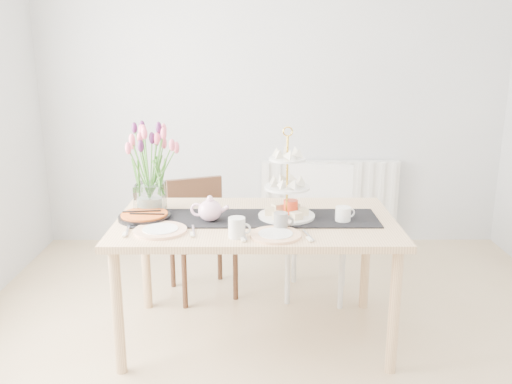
{
  "coord_description": "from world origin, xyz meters",
  "views": [
    {
      "loc": [
        -0.16,
        -2.42,
        1.71
      ],
      "look_at": [
        -0.15,
        0.5,
        0.92
      ],
      "focal_mm": 38.0,
      "sensor_mm": 36.0,
      "label": 1
    }
  ],
  "objects_px": {
    "dining_table": "(256,231)",
    "plate_right": "(276,235)",
    "cake_stand": "(287,195)",
    "tulip_vase": "(148,156)",
    "plate_left": "(160,230)",
    "cream_jug": "(343,214)",
    "chair_brown": "(199,228)",
    "mug_white": "(237,228)",
    "mug_grey": "(281,221)",
    "teapot": "(210,210)",
    "tart_tin": "(144,216)",
    "mug_orange": "(291,209)",
    "chair_white": "(319,220)",
    "radiator": "(329,194)"
  },
  "relations": [
    {
      "from": "tulip_vase",
      "to": "tart_tin",
      "type": "xyz_separation_m",
      "value": [
        -0.01,
        -0.16,
        -0.32
      ]
    },
    {
      "from": "plate_left",
      "to": "radiator",
      "type": "bearing_deg",
      "value": 57.88
    },
    {
      "from": "cake_stand",
      "to": "tart_tin",
      "type": "relative_size",
      "value": 1.62
    },
    {
      "from": "dining_table",
      "to": "cake_stand",
      "type": "distance_m",
      "value": 0.28
    },
    {
      "from": "tulip_vase",
      "to": "plate_left",
      "type": "distance_m",
      "value": 0.52
    },
    {
      "from": "plate_right",
      "to": "mug_grey",
      "type": "bearing_deg",
      "value": 74.24
    },
    {
      "from": "tart_tin",
      "to": "cream_jug",
      "type": "bearing_deg",
      "value": -2.57
    },
    {
      "from": "cream_jug",
      "to": "mug_grey",
      "type": "height_order",
      "value": "mug_grey"
    },
    {
      "from": "dining_table",
      "to": "teapot",
      "type": "relative_size",
      "value": 7.37
    },
    {
      "from": "cream_jug",
      "to": "tart_tin",
      "type": "height_order",
      "value": "cream_jug"
    },
    {
      "from": "tart_tin",
      "to": "mug_grey",
      "type": "xyz_separation_m",
      "value": [
        0.77,
        -0.18,
        0.03
      ]
    },
    {
      "from": "chair_brown",
      "to": "mug_white",
      "type": "relative_size",
      "value": 7.62
    },
    {
      "from": "tulip_vase",
      "to": "cream_jug",
      "type": "height_order",
      "value": "tulip_vase"
    },
    {
      "from": "dining_table",
      "to": "chair_white",
      "type": "relative_size",
      "value": 1.77
    },
    {
      "from": "tulip_vase",
      "to": "mug_white",
      "type": "xyz_separation_m",
      "value": [
        0.53,
        -0.47,
        -0.29
      ]
    },
    {
      "from": "cake_stand",
      "to": "plate_right",
      "type": "distance_m",
      "value": 0.34
    },
    {
      "from": "cream_jug",
      "to": "plate_left",
      "type": "distance_m",
      "value": 1.02
    },
    {
      "from": "dining_table",
      "to": "mug_orange",
      "type": "relative_size",
      "value": 15.99
    },
    {
      "from": "plate_left",
      "to": "plate_right",
      "type": "distance_m",
      "value": 0.62
    },
    {
      "from": "tulip_vase",
      "to": "teapot",
      "type": "bearing_deg",
      "value": -29.66
    },
    {
      "from": "tulip_vase",
      "to": "mug_grey",
      "type": "xyz_separation_m",
      "value": [
        0.77,
        -0.34,
        -0.29
      ]
    },
    {
      "from": "dining_table",
      "to": "teapot",
      "type": "height_order",
      "value": "teapot"
    },
    {
      "from": "radiator",
      "to": "tart_tin",
      "type": "distance_m",
      "value": 2.11
    },
    {
      "from": "cream_jug",
      "to": "chair_brown",
      "type": "bearing_deg",
      "value": 121.0
    },
    {
      "from": "cake_stand",
      "to": "cream_jug",
      "type": "xyz_separation_m",
      "value": [
        0.31,
        -0.07,
        -0.09
      ]
    },
    {
      "from": "cream_jug",
      "to": "mug_orange",
      "type": "xyz_separation_m",
      "value": [
        -0.29,
        0.1,
        0.01
      ]
    },
    {
      "from": "cream_jug",
      "to": "mug_white",
      "type": "bearing_deg",
      "value": -176.71
    },
    {
      "from": "cream_jug",
      "to": "mug_orange",
      "type": "distance_m",
      "value": 0.31
    },
    {
      "from": "cream_jug",
      "to": "plate_left",
      "type": "height_order",
      "value": "cream_jug"
    },
    {
      "from": "chair_white",
      "to": "cake_stand",
      "type": "bearing_deg",
      "value": -101.25
    },
    {
      "from": "tulip_vase",
      "to": "cream_jug",
      "type": "xyz_separation_m",
      "value": [
        1.13,
        -0.22,
        -0.3
      ]
    },
    {
      "from": "plate_left",
      "to": "mug_white",
      "type": "bearing_deg",
      "value": -11.92
    },
    {
      "from": "chair_brown",
      "to": "teapot",
      "type": "bearing_deg",
      "value": -100.03
    },
    {
      "from": "chair_brown",
      "to": "chair_white",
      "type": "bearing_deg",
      "value": -21.99
    },
    {
      "from": "chair_white",
      "to": "mug_white",
      "type": "xyz_separation_m",
      "value": [
        -0.54,
        -0.97,
        0.27
      ]
    },
    {
      "from": "dining_table",
      "to": "mug_grey",
      "type": "distance_m",
      "value": 0.26
    },
    {
      "from": "dining_table",
      "to": "plate_right",
      "type": "xyz_separation_m",
      "value": [
        0.1,
        -0.29,
        0.08
      ]
    },
    {
      "from": "dining_table",
      "to": "cake_stand",
      "type": "bearing_deg",
      "value": 3.36
    },
    {
      "from": "mug_white",
      "to": "plate_left",
      "type": "relative_size",
      "value": 0.37
    },
    {
      "from": "dining_table",
      "to": "plate_right",
      "type": "height_order",
      "value": "plate_right"
    },
    {
      "from": "teapot",
      "to": "tart_tin",
      "type": "distance_m",
      "value": 0.39
    },
    {
      "from": "cake_stand",
      "to": "plate_right",
      "type": "bearing_deg",
      "value": -103.77
    },
    {
      "from": "mug_grey",
      "to": "mug_white",
      "type": "relative_size",
      "value": 0.88
    },
    {
      "from": "chair_brown",
      "to": "mug_white",
      "type": "bearing_deg",
      "value": -94.06
    },
    {
      "from": "teapot",
      "to": "cream_jug",
      "type": "relative_size",
      "value": 2.48
    },
    {
      "from": "tart_tin",
      "to": "mug_orange",
      "type": "bearing_deg",
      "value": 3.05
    },
    {
      "from": "radiator",
      "to": "chair_brown",
      "type": "height_order",
      "value": "chair_brown"
    },
    {
      "from": "plate_right",
      "to": "radiator",
      "type": "bearing_deg",
      "value": 74.09
    },
    {
      "from": "dining_table",
      "to": "cake_stand",
      "type": "relative_size",
      "value": 3.33
    },
    {
      "from": "cream_jug",
      "to": "tulip_vase",
      "type": "bearing_deg",
      "value": 149.32
    }
  ]
}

